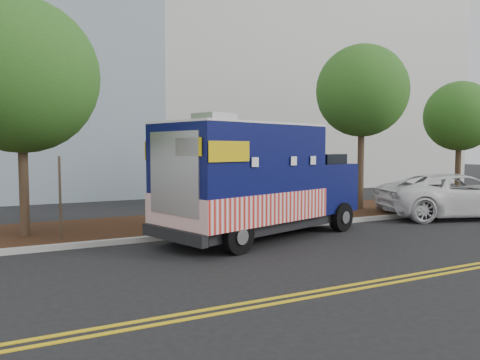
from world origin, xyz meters
name	(u,v)px	position (x,y,z in m)	size (l,w,h in m)	color
ground	(235,244)	(0.00, 0.00, 0.00)	(120.00, 120.00, 0.00)	black
curb	(214,233)	(0.00, 1.40, 0.07)	(120.00, 0.18, 0.15)	#9E9E99
mulch_strip	(189,223)	(0.00, 3.50, 0.07)	(120.00, 4.00, 0.15)	black
centerline_near	(339,287)	(0.00, -4.45, 0.01)	(120.00, 0.10, 0.01)	gold
centerline_far	(348,291)	(0.00, -4.70, 0.01)	(120.00, 0.10, 0.01)	gold
tree_a	(20,76)	(-5.07, 3.09, 4.60)	(4.27, 4.27, 6.74)	#38281C
tree_c	(362,91)	(7.35, 3.33, 4.88)	(3.67, 3.67, 6.73)	#38281C
tree_d	(460,116)	(13.58, 3.65, 4.08)	(3.24, 3.24, 5.72)	#38281C
sign_post	(60,201)	(-4.23, 1.99, 1.20)	(0.06, 0.06, 2.40)	#473828
food_truck	(255,183)	(0.88, 0.46, 1.60)	(7.08, 4.29, 3.52)	black
white_car	(458,196)	(9.67, 0.55, 0.82)	(2.73, 5.92, 1.65)	white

